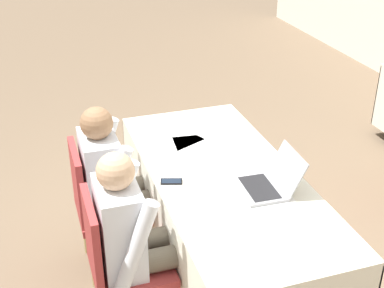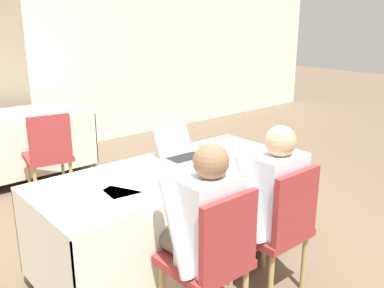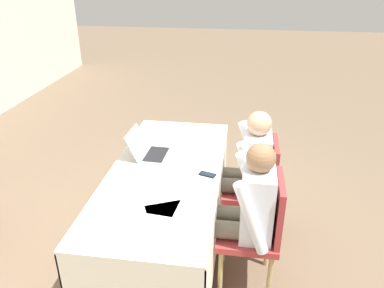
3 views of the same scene
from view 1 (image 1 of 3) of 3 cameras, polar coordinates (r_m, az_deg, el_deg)
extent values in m
plane|color=brown|center=(3.74, 3.22, -13.21)|extent=(24.00, 24.00, 0.00)
cube|color=silver|center=(3.30, 3.56, -3.45)|extent=(2.00, 0.88, 0.02)
cube|color=silver|center=(3.37, -3.57, -9.27)|extent=(2.00, 0.01, 0.62)
cube|color=silver|center=(3.64, 9.84, -6.59)|extent=(2.00, 0.01, 0.62)
cube|color=silver|center=(4.28, -1.40, -0.53)|extent=(0.01, 0.88, 0.62)
cylinder|color=#333333|center=(3.71, 3.25, -12.53)|extent=(0.06, 0.06, 0.12)
cube|color=#99999E|center=(3.16, 7.19, -4.78)|extent=(0.33, 0.25, 0.02)
cube|color=black|center=(3.16, 7.20, -4.62)|extent=(0.29, 0.18, 0.00)
cube|color=#99999E|center=(3.17, 10.12, -2.57)|extent=(0.32, 0.12, 0.21)
cube|color=black|center=(3.17, 10.12, -2.57)|extent=(0.29, 0.10, 0.18)
cube|color=black|center=(3.22, -2.22, -4.02)|extent=(0.10, 0.14, 0.01)
cube|color=#192333|center=(3.22, -2.22, -3.94)|extent=(0.09, 0.13, 0.00)
cube|color=white|center=(3.67, 0.40, 0.21)|extent=(0.24, 0.32, 0.00)
cube|color=white|center=(3.69, -1.34, 0.35)|extent=(0.31, 0.36, 0.00)
cube|color=white|center=(3.05, 8.45, -6.44)|extent=(0.24, 0.31, 0.00)
cylinder|color=tan|center=(3.59, -4.90, -11.08)|extent=(0.04, 0.04, 0.42)
cylinder|color=tan|center=(3.86, -6.15, -7.94)|extent=(0.04, 0.04, 0.42)
cylinder|color=tan|center=(3.55, -10.55, -12.05)|extent=(0.04, 0.04, 0.42)
cylinder|color=tan|center=(3.82, -11.36, -8.79)|extent=(0.04, 0.04, 0.42)
cube|color=#9E3333|center=(3.56, -8.50, -6.94)|extent=(0.44, 0.44, 0.05)
cube|color=#9E3333|center=(3.41, -12.10, -4.01)|extent=(0.40, 0.04, 0.45)
cylinder|color=tan|center=(3.41, -3.92, -13.50)|extent=(0.04, 0.04, 0.42)
cylinder|color=tan|center=(3.36, -9.92, -14.56)|extent=(0.04, 0.04, 0.42)
cube|color=#9E3333|center=(3.10, -6.45, -12.91)|extent=(0.44, 0.44, 0.05)
cube|color=#9E3333|center=(2.92, -10.59, -9.86)|extent=(0.40, 0.04, 0.45)
cylinder|color=#665B4C|center=(3.45, -6.20, -6.18)|extent=(0.13, 0.42, 0.13)
cylinder|color=#665B4C|center=(3.60, -6.83, -4.65)|extent=(0.13, 0.42, 0.13)
cylinder|color=#665B4C|center=(3.66, -3.18, -9.59)|extent=(0.10, 0.10, 0.47)
cylinder|color=#665B4C|center=(3.80, -3.90, -8.01)|extent=(0.10, 0.10, 0.47)
cube|color=silver|center=(3.40, -9.66, -3.12)|extent=(0.36, 0.22, 0.52)
cylinder|color=silver|center=(3.23, -8.35, -4.73)|extent=(0.08, 0.26, 0.54)
cylinder|color=silver|center=(3.58, -9.59, -1.28)|extent=(0.08, 0.26, 0.54)
sphere|color=#8C6647|center=(3.24, -10.14, 2.20)|extent=(0.20, 0.20, 0.20)
cylinder|color=#665B4C|center=(2.99, -3.67, -12.23)|extent=(0.13, 0.42, 0.13)
cylinder|color=#665B4C|center=(3.13, -4.53, -10.20)|extent=(0.13, 0.42, 0.13)
cylinder|color=#665B4C|center=(3.35, -1.27, -13.66)|extent=(0.10, 0.10, 0.47)
cube|color=silver|center=(2.91, -7.71, -8.83)|extent=(0.36, 0.22, 0.52)
cylinder|color=silver|center=(2.75, -6.02, -11.07)|extent=(0.08, 0.26, 0.54)
cylinder|color=silver|center=(3.08, -7.76, -6.36)|extent=(0.08, 0.26, 0.54)
sphere|color=tan|center=(2.72, -8.18, -2.90)|extent=(0.20, 0.20, 0.20)
camera|label=2|loc=(4.61, -34.76, 15.28)|focal=40.00mm
camera|label=3|loc=(5.16, -13.92, 24.69)|focal=35.00mm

